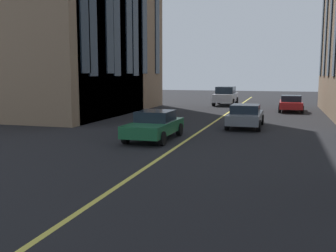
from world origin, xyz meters
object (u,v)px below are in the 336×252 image
at_px(car_green_oncoming, 154,125).
at_px(car_grey_near, 245,116).
at_px(car_white_mid, 226,96).
at_px(car_red_parked_b, 291,103).

distance_m(car_green_oncoming, car_grey_near, 6.67).
relative_size(car_green_oncoming, car_grey_near, 1.00).
bearing_deg(car_white_mid, car_red_parked_b, -129.51).
bearing_deg(car_red_parked_b, car_green_oncoming, 158.70).
relative_size(car_green_oncoming, car_white_mid, 0.94).
height_order(car_white_mid, car_red_parked_b, car_white_mid).
distance_m(car_white_mid, car_red_parked_b, 8.13).
xyz_separation_m(car_green_oncoming, car_grey_near, (5.50, -3.77, 0.00)).
xyz_separation_m(car_green_oncoming, car_red_parked_b, (16.57, -6.46, 0.00)).
xyz_separation_m(car_white_mid, car_grey_near, (-16.24, -3.58, -0.27)).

